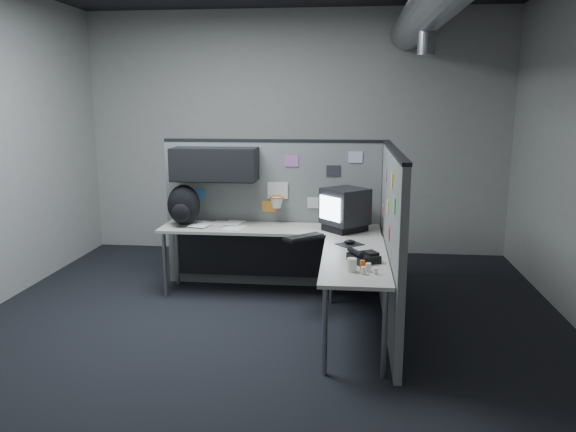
# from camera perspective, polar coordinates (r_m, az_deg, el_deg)

# --- Properties ---
(room) EXTENTS (5.62, 5.62, 3.22)m
(room) POSITION_cam_1_polar(r_m,az_deg,el_deg) (4.72, 4.42, 12.33)
(room) COLOR black
(room) RESTS_ON ground
(partition_back) EXTENTS (2.44, 0.42, 1.63)m
(partition_back) POSITION_cam_1_polar(r_m,az_deg,el_deg) (6.11, -2.99, 1.83)
(partition_back) COLOR slate
(partition_back) RESTS_ON ground
(partition_right) EXTENTS (0.07, 2.23, 1.63)m
(partition_right) POSITION_cam_1_polar(r_m,az_deg,el_deg) (5.09, 10.41, -2.40)
(partition_right) COLOR slate
(partition_right) RESTS_ON ground
(desk) EXTENTS (2.31, 2.11, 0.73)m
(desk) POSITION_cam_1_polar(r_m,az_deg,el_deg) (5.62, 0.23, -3.02)
(desk) COLOR #B5B4A4
(desk) RESTS_ON ground
(monitor) EXTENTS (0.54, 0.54, 0.44)m
(monitor) POSITION_cam_1_polar(r_m,az_deg,el_deg) (5.73, 5.80, 0.71)
(monitor) COLOR black
(monitor) RESTS_ON desk
(keyboard) EXTENTS (0.41, 0.40, 0.04)m
(keyboard) POSITION_cam_1_polar(r_m,az_deg,el_deg) (5.39, 1.67, -2.20)
(keyboard) COLOR black
(keyboard) RESTS_ON desk
(mouse) EXTENTS (0.28, 0.28, 0.05)m
(mouse) POSITION_cam_1_polar(r_m,az_deg,el_deg) (5.22, 6.29, -2.73)
(mouse) COLOR black
(mouse) RESTS_ON desk
(phone) EXTENTS (0.29, 0.30, 0.11)m
(phone) POSITION_cam_1_polar(r_m,az_deg,el_deg) (4.69, 7.64, -4.14)
(phone) COLOR black
(phone) RESTS_ON desk
(bottles) EXTENTS (0.15, 0.16, 0.08)m
(bottles) POSITION_cam_1_polar(r_m,az_deg,el_deg) (4.41, 7.97, -5.26)
(bottles) COLOR silver
(bottles) RESTS_ON desk
(cup) EXTENTS (0.10, 0.10, 0.11)m
(cup) POSITION_cam_1_polar(r_m,az_deg,el_deg) (4.40, 6.49, -4.97)
(cup) COLOR silver
(cup) RESTS_ON desk
(papers) EXTENTS (0.69, 0.51, 0.01)m
(papers) POSITION_cam_1_polar(r_m,az_deg,el_deg) (6.06, -7.24, -0.83)
(papers) COLOR white
(papers) RESTS_ON desk
(backpack) EXTENTS (0.41, 0.40, 0.43)m
(backpack) POSITION_cam_1_polar(r_m,az_deg,el_deg) (6.06, -10.56, 1.04)
(backpack) COLOR black
(backpack) RESTS_ON desk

